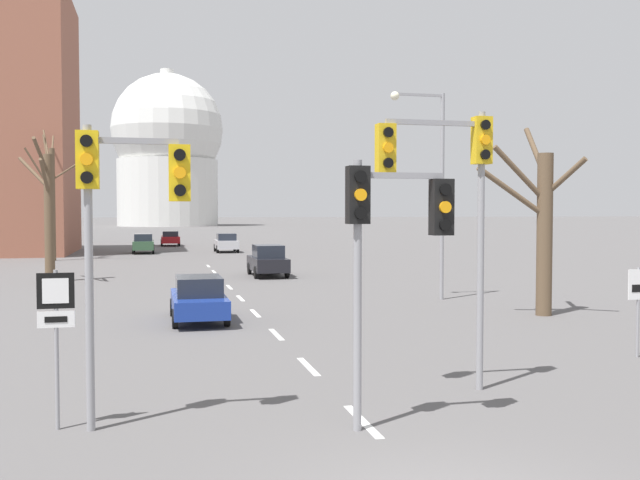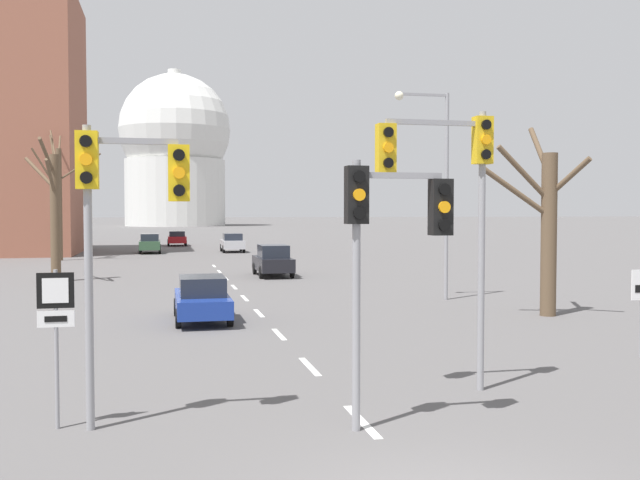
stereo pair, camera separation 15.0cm
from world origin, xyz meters
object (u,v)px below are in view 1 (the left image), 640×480
object	(u,v)px
traffic_signal_near_left	(120,200)
speed_limit_sign	(638,297)
sedan_near_right	(143,243)
traffic_signal_near_right	(450,179)
sedan_near_left	(170,238)
sedan_far_right	(268,261)
route_sign_post	(56,321)
sedan_mid_centre	(226,243)
traffic_signal_centre_tall	(388,227)
sedan_far_left	(199,298)
street_lamp_right	(433,173)

from	to	relation	value
traffic_signal_near_left	speed_limit_sign	bearing A→B (deg)	14.17
traffic_signal_near_left	sedan_near_right	world-z (taller)	traffic_signal_near_left
traffic_signal_near_right	sedan_near_left	distance (m)	63.35
sedan_near_left	sedan_far_right	size ratio (longest dim) A/B	1.02
traffic_signal_near_right	speed_limit_sign	bearing A→B (deg)	19.19
traffic_signal_near_left	sedan_far_right	bearing A→B (deg)	75.99
traffic_signal_near_left	sedan_near_left	bearing A→B (deg)	87.99
route_sign_post	sedan_mid_centre	world-z (taller)	route_sign_post
sedan_near_left	sedan_near_right	size ratio (longest dim) A/B	1.00
sedan_near_left	route_sign_post	bearing A→B (deg)	-92.97
traffic_signal_centre_tall	sedan_far_right	distance (m)	28.48
route_sign_post	sedan_mid_centre	xyz separation A→B (m)	(7.91, 51.01, -1.00)
traffic_signal_near_right	sedan_far_right	bearing A→B (deg)	89.07
route_sign_post	traffic_signal_near_right	bearing A→B (deg)	6.58
traffic_signal_near_right	sedan_far_left	world-z (taller)	traffic_signal_near_right
speed_limit_sign	sedan_mid_centre	size ratio (longest dim) A/B	0.56
traffic_signal_centre_tall	route_sign_post	size ratio (longest dim) A/B	1.68
traffic_signal_centre_tall	street_lamp_right	xyz separation A→B (m)	(7.41, 16.22, 1.81)
traffic_signal_centre_tall	sedan_near_right	world-z (taller)	traffic_signal_centre_tall
sedan_near_left	sedan_mid_centre	distance (m)	13.75
street_lamp_right	sedan_near_left	world-z (taller)	street_lamp_right
speed_limit_sign	sedan_near_left	world-z (taller)	speed_limit_sign
route_sign_post	sedan_near_left	size ratio (longest dim) A/B	0.60
traffic_signal_near_left	street_lamp_right	size ratio (longest dim) A/B	0.60
speed_limit_sign	sedan_near_right	size ratio (longest dim) A/B	0.51
traffic_signal_near_left	traffic_signal_near_right	size ratio (longest dim) A/B	0.90
traffic_signal_near_left	traffic_signal_near_right	distance (m)	6.47
traffic_signal_centre_tall	sedan_far_left	bearing A→B (deg)	100.76
traffic_signal_near_left	sedan_mid_centre	size ratio (longest dim) A/B	1.25
speed_limit_sign	sedan_mid_centre	bearing A→B (deg)	96.59
sedan_near_left	traffic_signal_centre_tall	bearing A→B (deg)	-88.14
traffic_signal_centre_tall	sedan_mid_centre	distance (m)	52.33
sedan_far_left	sedan_far_right	size ratio (longest dim) A/B	0.98
street_lamp_right	traffic_signal_centre_tall	bearing A→B (deg)	-114.54
street_lamp_right	sedan_near_right	xyz separation A→B (m)	(-12.10, 35.98, -4.36)
sedan_near_left	traffic_signal_near_left	bearing A→B (deg)	-92.01
route_sign_post	sedan_mid_centre	distance (m)	51.63
traffic_signal_near_right	sedan_far_right	world-z (taller)	traffic_signal_near_right
traffic_signal_near_left	sedan_near_left	xyz separation A→B (m)	(2.25, 64.15, -3.07)
route_sign_post	sedan_near_left	distance (m)	64.07
sedan_near_right	sedan_far_left	distance (m)	39.68
traffic_signal_near_right	sedan_mid_centre	xyz separation A→B (m)	(0.47, 50.16, -3.48)
sedan_far_right	sedan_far_left	bearing A→B (deg)	-107.07
street_lamp_right	sedan_far_right	size ratio (longest dim) A/B	1.93
sedan_near_right	sedan_far_right	xyz separation A→B (m)	(7.12, -23.94, 0.01)
sedan_mid_centre	sedan_far_left	world-z (taller)	sedan_mid_centre
street_lamp_right	sedan_near_right	size ratio (longest dim) A/B	1.90
sedan_near_left	traffic_signal_near_right	bearing A→B (deg)	-86.27
traffic_signal_centre_tall	sedan_far_right	size ratio (longest dim) A/B	1.03
traffic_signal_near_left	sedan_far_right	size ratio (longest dim) A/B	1.16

